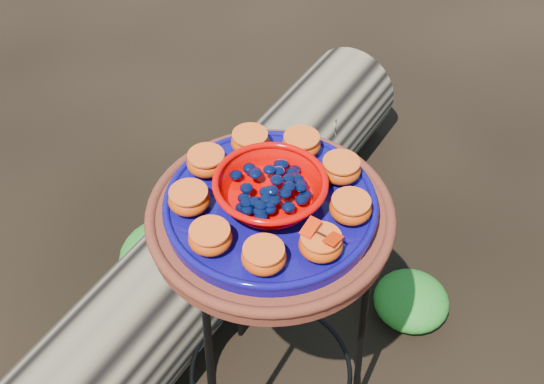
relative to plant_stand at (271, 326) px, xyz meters
name	(u,v)px	position (x,y,z in m)	size (l,w,h in m)	color
plant_stand	(271,326)	(0.00, 0.00, 0.00)	(0.44, 0.44, 0.70)	black
terracotta_saucer	(270,218)	(0.00, 0.00, 0.37)	(0.46, 0.46, 0.04)	#3E1F11
cobalt_plate	(270,207)	(0.00, 0.00, 0.40)	(0.40, 0.40, 0.03)	#07033F
red_bowl	(270,191)	(0.00, 0.00, 0.44)	(0.20, 0.20, 0.05)	#D40200
glass_gems	(270,175)	(0.00, 0.00, 0.48)	(0.15, 0.15, 0.03)	black
orange_half_0	(321,244)	(0.03, -0.15, 0.43)	(0.08, 0.08, 0.04)	#AC3700
orange_half_1	(350,208)	(0.12, -0.09, 0.43)	(0.08, 0.08, 0.04)	#AC3700
orange_half_2	(341,169)	(0.15, 0.01, 0.43)	(0.08, 0.08, 0.04)	#AC3700
orange_half_3	(301,144)	(0.11, 0.10, 0.43)	(0.08, 0.08, 0.04)	#AC3700
orange_half_4	(250,142)	(0.02, 0.15, 0.43)	(0.08, 0.08, 0.04)	#AC3700
orange_half_5	(207,163)	(-0.08, 0.13, 0.43)	(0.08, 0.08, 0.04)	#AC3700
orange_half_6	(189,200)	(-0.14, 0.04, 0.43)	(0.08, 0.08, 0.04)	#AC3700
orange_half_7	(210,238)	(-0.14, -0.06, 0.43)	(0.08, 0.08, 0.04)	#AC3700
orange_half_8	(264,257)	(-0.07, -0.13, 0.43)	(0.08, 0.08, 0.04)	#AC3700
butterfly	(322,234)	(0.03, -0.15, 0.46)	(0.08, 0.05, 0.01)	red
driftwood_log	(219,238)	(0.03, 0.45, -0.19)	(1.72, 0.45, 0.32)	black
foliage_right	(411,300)	(0.48, 0.10, -0.30)	(0.22, 0.22, 0.11)	#156E18
foliage_back	(169,255)	(-0.11, 0.52, -0.27)	(0.30, 0.30, 0.15)	#156E18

